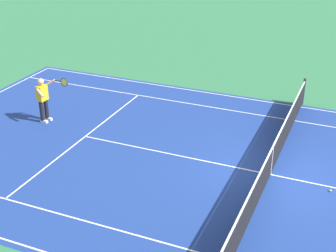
{
  "coord_description": "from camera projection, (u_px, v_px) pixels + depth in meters",
  "views": [
    {
      "loc": [
        -2.05,
        12.59,
        7.55
      ],
      "look_at": [
        3.37,
        -0.16,
        0.9
      ],
      "focal_mm": 51.95,
      "sensor_mm": 36.0,
      "label": 1
    }
  ],
  "objects": [
    {
      "name": "court_slab",
      "position": [
        270.0,
        175.0,
        14.43
      ],
      "size": [
        24.2,
        11.4,
        0.0
      ],
      "primitive_type": "cube",
      "color": "navy",
      "rests_on": "ground_plane"
    },
    {
      "name": "tennis_ball",
      "position": [
        330.0,
        191.0,
        13.59
      ],
      "size": [
        0.07,
        0.07,
        0.07
      ],
      "primitive_type": "sphere",
      "color": "#CCE01E",
      "rests_on": "ground_plane"
    },
    {
      "name": "ground_plane",
      "position": [
        270.0,
        175.0,
        14.43
      ],
      "size": [
        60.0,
        60.0,
        0.0
      ],
      "primitive_type": "plane",
      "color": "#2D7247"
    },
    {
      "name": "tennis_player_near",
      "position": [
        44.0,
        98.0,
        17.43
      ],
      "size": [
        1.11,
        0.77,
        1.7
      ],
      "color": "black",
      "rests_on": "ground_plane"
    },
    {
      "name": "tennis_net",
      "position": [
        272.0,
        160.0,
        14.22
      ],
      "size": [
        0.1,
        11.7,
        1.08
      ],
      "color": "#2D2D33",
      "rests_on": "ground_plane"
    },
    {
      "name": "court_line_markings",
      "position": [
        270.0,
        174.0,
        14.43
      ],
      "size": [
        23.85,
        11.05,
        0.01
      ],
      "color": "white",
      "rests_on": "ground_plane"
    }
  ]
}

